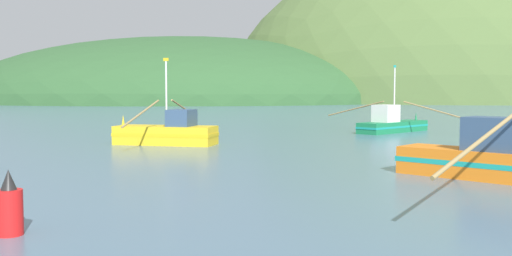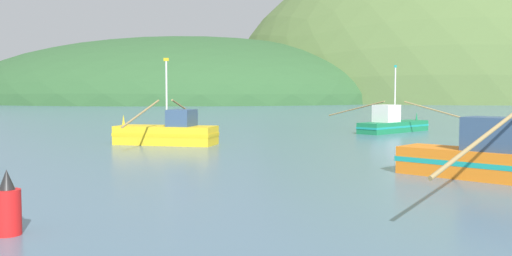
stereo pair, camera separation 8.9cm
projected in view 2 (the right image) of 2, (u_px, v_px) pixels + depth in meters
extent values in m
ellipsoid|color=#386633|center=(494.00, 100.00, 221.78)|extent=(187.51, 150.01, 108.10)
ellipsoid|color=#2D562D|center=(189.00, 102.00, 185.14)|extent=(144.72, 115.78, 41.55)
ellipsoid|color=#516B38|center=(454.00, 101.00, 199.40)|extent=(160.70, 128.56, 107.33)
cube|color=gold|center=(166.00, 135.00, 37.03)|extent=(6.98, 4.11, 1.23)
cube|color=gold|center=(166.00, 134.00, 37.03)|extent=(7.05, 4.15, 0.22)
cone|color=gold|center=(123.00, 120.00, 37.65)|extent=(0.25, 0.25, 0.70)
cube|color=#334C6B|center=(182.00, 118.00, 36.70)|extent=(2.03, 2.41, 1.09)
cylinder|color=silver|center=(167.00, 94.00, 36.83)|extent=(0.12, 0.12, 4.24)
cube|color=gold|center=(166.00, 59.00, 36.68)|extent=(0.35, 0.13, 0.20)
cylinder|color=#997F4C|center=(142.00, 113.00, 33.31)|extent=(1.59, 4.97, 1.51)
cylinder|color=#997F4C|center=(185.00, 109.00, 40.54)|extent=(1.59, 4.97, 1.51)
cube|color=#197A47|center=(394.00, 127.00, 48.14)|extent=(7.45, 6.77, 0.91)
cube|color=teal|center=(394.00, 126.00, 48.14)|extent=(7.53, 6.84, 0.16)
cone|color=#197A47|center=(417.00, 116.00, 50.67)|extent=(0.28, 0.28, 0.70)
cube|color=silver|center=(386.00, 113.00, 47.24)|extent=(2.53, 2.49, 1.46)
cylinder|color=silver|center=(395.00, 95.00, 48.02)|extent=(0.12, 0.12, 4.60)
cube|color=teal|center=(395.00, 66.00, 47.86)|extent=(0.29, 0.26, 0.20)
cylinder|color=#997F4C|center=(356.00, 109.00, 50.94)|extent=(4.06, 4.72, 1.53)
cylinder|color=#997F4C|center=(438.00, 111.00, 45.15)|extent=(4.06, 4.72, 1.53)
cube|color=#334C6B|center=(497.00, 134.00, 22.15)|extent=(2.76, 2.79, 1.34)
cylinder|color=#997F4C|center=(501.00, 124.00, 16.62)|extent=(6.73, 6.44, 2.33)
cylinder|color=red|center=(8.00, 212.00, 13.75)|extent=(0.65, 0.65, 1.13)
cone|color=black|center=(7.00, 180.00, 13.70)|extent=(0.39, 0.39, 0.50)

